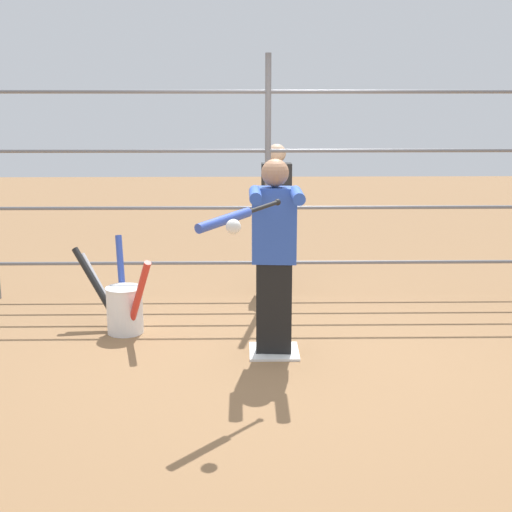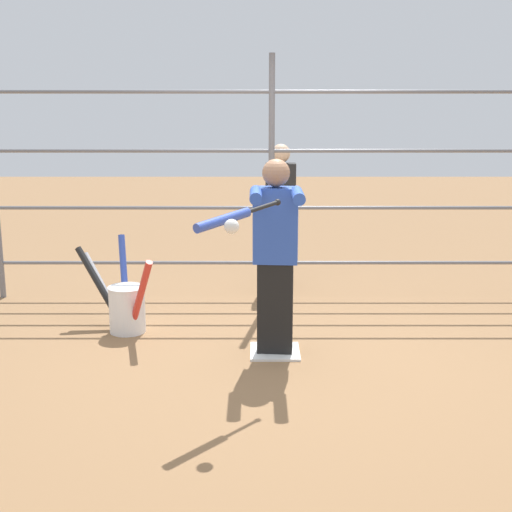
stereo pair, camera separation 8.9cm
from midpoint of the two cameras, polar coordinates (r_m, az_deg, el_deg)
The scene contains 8 objects.
ground_plane at distance 5.86m, azimuth 1.01°, elevation -7.73°, with size 24.00×24.00×0.00m, color olive.
home_plate at distance 5.85m, azimuth 1.01°, elevation -7.64°, with size 0.40×0.40×0.02m.
fence_backstop at distance 7.12m, azimuth 0.59°, elevation 6.14°, with size 5.59×0.06×2.43m.
batter at distance 5.59m, azimuth 1.05°, elevation 0.38°, with size 0.40×0.55×1.57m.
baseball_bat_swinging at distance 4.73m, azimuth -2.52°, elevation 3.08°, with size 0.58×0.68×0.13m.
softball_in_flight at distance 4.50m, azimuth -2.39°, elevation 2.36°, with size 0.10×0.10×0.10m.
bat_bucket at distance 6.38m, azimuth -11.03°, elevation -3.87°, with size 0.83×0.79×0.81m.
bystander_behind_fence at distance 7.61m, azimuth 1.30°, elevation 3.42°, with size 0.32×0.20×1.54m.
Camera 1 is at (0.24, 5.47, 2.09)m, focal length 50.00 mm.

